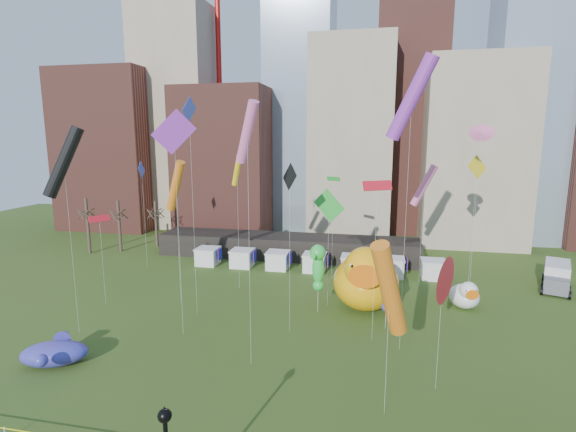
% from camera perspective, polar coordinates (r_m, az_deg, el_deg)
% --- Properties ---
extents(skyline, '(101.00, 23.00, 68.00)m').
position_cam_1_polar(skyline, '(80.14, 7.23, 13.07)').
color(skyline, brown).
rests_on(skyline, ground).
extents(pavilion, '(38.00, 6.00, 3.20)m').
position_cam_1_polar(pavilion, '(64.03, -0.15, -4.04)').
color(pavilion, black).
rests_on(pavilion, ground).
extents(vendor_tents, '(33.24, 2.80, 2.40)m').
position_cam_1_polar(vendor_tents, '(57.62, 3.53, -6.21)').
color(vendor_tents, white).
rests_on(vendor_tents, ground).
extents(bare_trees, '(8.44, 6.44, 8.50)m').
position_cam_1_polar(bare_trees, '(72.15, -21.20, -1.15)').
color(bare_trees, '#382B21').
rests_on(bare_trees, ground).
extents(big_duck, '(6.78, 9.17, 7.09)m').
position_cam_1_polar(big_duck, '(45.19, 10.21, -8.19)').
color(big_duck, '#FFAB0D').
rests_on(big_duck, ground).
extents(small_duck, '(3.47, 4.30, 3.14)m').
position_cam_1_polar(small_duck, '(48.94, 22.29, -9.60)').
color(small_duck, white).
rests_on(small_duck, ground).
extents(seahorse_green, '(1.96, 2.25, 7.06)m').
position_cam_1_polar(seahorse_green, '(43.30, 4.00, -6.32)').
color(seahorse_green, silver).
rests_on(seahorse_green, ground).
extents(seahorse_purple, '(1.32, 1.59, 5.28)m').
position_cam_1_polar(seahorse_purple, '(41.00, 12.88, -9.43)').
color(seahorse_purple, silver).
rests_on(seahorse_purple, ground).
extents(whale_inflatable, '(5.59, 6.22, 2.19)m').
position_cam_1_polar(whale_inflatable, '(39.71, -28.34, -15.49)').
color(whale_inflatable, '#4B338D').
rests_on(whale_inflatable, ground).
extents(box_truck, '(4.73, 7.42, 2.96)m').
position_cam_1_polar(box_truck, '(60.00, 31.88, -6.70)').
color(box_truck, silver).
rests_on(box_truck, ground).
extents(kite_0, '(1.52, 3.03, 9.60)m').
position_cam_1_polar(kite_0, '(31.18, 19.70, -7.91)').
color(kite_0, silver).
rests_on(kite_0, ground).
extents(kite_1, '(1.49, 1.03, 18.73)m').
position_cam_1_polar(kite_1, '(46.82, 24.12, 9.89)').
color(kite_1, silver).
rests_on(kite_1, ground).
extents(kite_2, '(3.62, 2.86, 18.51)m').
position_cam_1_polar(kite_2, '(41.46, -27.45, 6.33)').
color(kite_2, silver).
rests_on(kite_2, ground).
extents(kite_3, '(3.31, 0.99, 12.42)m').
position_cam_1_polar(kite_3, '(43.86, 5.40, 1.28)').
color(kite_3, silver).
rests_on(kite_3, ground).
extents(kite_4, '(1.92, 2.01, 15.68)m').
position_cam_1_polar(kite_4, '(49.10, -6.73, 6.00)').
color(kite_4, silver).
rests_on(kite_4, ground).
extents(kite_5, '(0.38, 2.39, 21.20)m').
position_cam_1_polar(kite_5, '(41.98, -12.86, 12.74)').
color(kite_5, silver).
rests_on(kite_5, ground).
extents(kite_6, '(3.13, 2.44, 15.30)m').
position_cam_1_polar(kite_6, '(45.26, -14.58, 3.85)').
color(kite_6, silver).
rests_on(kite_6, ground).
extents(kite_7, '(3.94, 2.24, 23.62)m').
position_cam_1_polar(kite_7, '(35.08, 15.98, 14.71)').
color(kite_7, silver).
rests_on(kite_7, ground).
extents(kite_8, '(2.45, 1.70, 13.98)m').
position_cam_1_polar(kite_8, '(36.34, 11.70, 3.80)').
color(kite_8, silver).
rests_on(kite_8, ground).
extents(kite_9, '(2.98, 1.19, 14.53)m').
position_cam_1_polar(kite_9, '(51.88, 17.47, 3.85)').
color(kite_9, silver).
rests_on(kite_9, ground).
extents(kite_10, '(1.60, 1.86, 15.35)m').
position_cam_1_polar(kite_10, '(37.31, 0.23, 4.76)').
color(kite_10, silver).
rests_on(kite_10, ground).
extents(kite_11, '(1.68, 1.01, 12.85)m').
position_cam_1_polar(kite_11, '(52.40, 6.00, 4.70)').
color(kite_11, silver).
rests_on(kite_11, ground).
extents(kite_12, '(2.30, 1.48, 15.59)m').
position_cam_1_polar(kite_12, '(52.46, 23.63, 5.67)').
color(kite_12, silver).
rests_on(kite_12, ground).
extents(kite_13, '(0.35, 2.21, 14.45)m').
position_cam_1_polar(kite_13, '(59.67, -18.72, 5.51)').
color(kite_13, silver).
rests_on(kite_13, ground).
extents(kite_14, '(2.90, 3.95, 11.63)m').
position_cam_1_polar(kite_14, '(27.42, 13.24, -9.46)').
color(kite_14, silver).
rests_on(kite_14, ground).
extents(kite_15, '(3.22, 1.98, 19.80)m').
position_cam_1_polar(kite_15, '(37.64, -14.78, 10.38)').
color(kite_15, silver).
rests_on(kite_15, ground).
extents(kite_16, '(1.46, 1.94, 9.53)m').
position_cam_1_polar(kite_16, '(48.73, -23.61, -0.40)').
color(kite_16, silver).
rests_on(kite_16, ground).
extents(kite_17, '(2.48, 2.36, 20.08)m').
position_cam_1_polar(kite_17, '(31.37, -5.39, 10.89)').
color(kite_17, silver).
rests_on(kite_17, ground).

